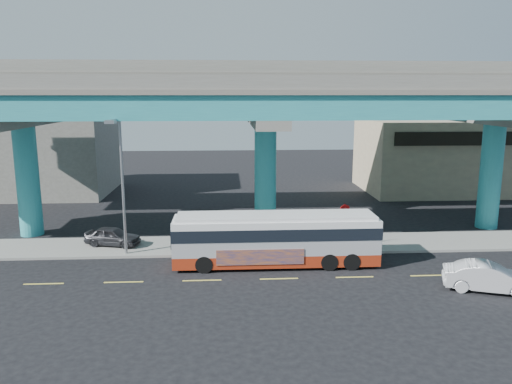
{
  "coord_description": "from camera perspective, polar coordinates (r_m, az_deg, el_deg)",
  "views": [
    {
      "loc": [
        -2.66,
        -24.79,
        9.48
      ],
      "look_at": [
        -0.95,
        4.0,
        3.78
      ],
      "focal_mm": 35.0,
      "sensor_mm": 36.0,
      "label": 1
    }
  ],
  "objects": [
    {
      "name": "building_beige",
      "position": [
        52.39,
        19.9,
        3.97
      ],
      "size": [
        14.0,
        10.23,
        7.0
      ],
      "color": "tan",
      "rests_on": "ground"
    },
    {
      "name": "street_lamp",
      "position": [
        29.14,
        -15.32,
        2.78
      ],
      "size": [
        0.5,
        2.64,
        8.16
      ],
      "color": "gray",
      "rests_on": "sidewalk"
    },
    {
      "name": "stop_sign",
      "position": [
        30.71,
        10.09,
        -2.76
      ],
      "size": [
        0.77,
        0.38,
        2.78
      ],
      "rotation": [
        0.0,
        0.0,
        0.04
      ],
      "color": "gray",
      "rests_on": "sidewalk"
    },
    {
      "name": "viaduct",
      "position": [
        34.0,
        1.1,
        10.6
      ],
      "size": [
        52.0,
        12.4,
        11.7
      ],
      "color": "teal",
      "rests_on": "ground"
    },
    {
      "name": "sidewalk",
      "position": [
        31.83,
        1.55,
        -6.01
      ],
      "size": [
        70.0,
        4.0,
        0.15
      ],
      "primitive_type": "cube",
      "color": "gray",
      "rests_on": "ground"
    },
    {
      "name": "lane_markings",
      "position": [
        26.4,
        2.64,
        -9.87
      ],
      "size": [
        58.0,
        0.12,
        0.01
      ],
      "color": "#D8C64C",
      "rests_on": "ground"
    },
    {
      "name": "transit_bus",
      "position": [
        27.96,
        2.3,
        -5.19
      ],
      "size": [
        11.43,
        2.5,
        2.93
      ],
      "rotation": [
        0.0,
        0.0,
        -0.0
      ],
      "color": "maroon",
      "rests_on": "ground"
    },
    {
      "name": "sedan",
      "position": [
        27.1,
        25.08,
        -8.83
      ],
      "size": [
        4.16,
        5.17,
        1.39
      ],
      "primitive_type": "imported",
      "rotation": [
        0.0,
        0.0,
        1.23
      ],
      "color": "silver",
      "rests_on": "ground"
    },
    {
      "name": "building_concrete",
      "position": [
        52.02,
        -22.94,
        4.81
      ],
      "size": [
        12.0,
        10.0,
        9.0
      ],
      "primitive_type": "cube",
      "color": "gray",
      "rests_on": "ground"
    },
    {
      "name": "parked_car",
      "position": [
        32.5,
        -16.06,
        -4.88
      ],
      "size": [
        3.07,
        4.11,
        1.17
      ],
      "primitive_type": "imported",
      "rotation": [
        0.0,
        0.0,
        1.32
      ],
      "color": "#2A2A2E",
      "rests_on": "sidewalk"
    },
    {
      "name": "ground",
      "position": [
        26.68,
        2.58,
        -9.65
      ],
      "size": [
        120.0,
        120.0,
        0.0
      ],
      "primitive_type": "plane",
      "color": "black",
      "rests_on": "ground"
    }
  ]
}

